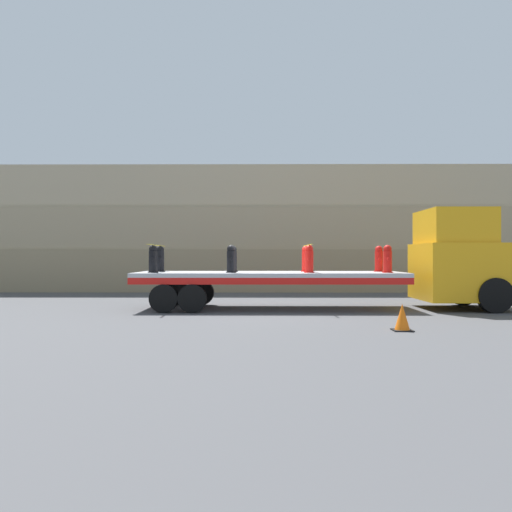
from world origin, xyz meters
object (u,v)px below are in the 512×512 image
object	(u,v)px
fire_hydrant_black_near_0	(153,259)
fire_hydrant_red_far_3	(379,259)
truck_cab	(464,260)
flatbed_trailer	(251,279)
fire_hydrant_red_near_3	(388,259)
fire_hydrant_black_far_0	(160,259)
traffic_cone	(402,318)
fire_hydrant_black_near_1	(231,259)
fire_hydrant_black_far_1	(233,259)
fire_hydrant_red_near_2	(309,259)
fire_hydrant_red_far_2	(306,259)

from	to	relation	value
fire_hydrant_black_near_0	fire_hydrant_red_far_3	xyz separation A→B (m)	(7.26, 1.12, 0.00)
truck_cab	flatbed_trailer	distance (m)	6.83
truck_cab	fire_hydrant_red_near_3	size ratio (longest dim) A/B	3.69
fire_hydrant_black_far_0	traffic_cone	bearing A→B (deg)	-39.09
fire_hydrant_red_near_3	flatbed_trailer	bearing A→B (deg)	172.43
traffic_cone	fire_hydrant_black_near_1	bearing A→B (deg)	134.50
truck_cab	fire_hydrant_black_near_1	world-z (taller)	truck_cab
fire_hydrant_black_far_1	fire_hydrant_red_near_2	size ratio (longest dim) A/B	1.00
fire_hydrant_red_far_2	fire_hydrant_red_far_3	xyz separation A→B (m)	(2.42, 0.00, 0.00)
fire_hydrant_black_far_0	fire_hydrant_red_near_3	world-z (taller)	same
fire_hydrant_red_near_2	flatbed_trailer	bearing A→B (deg)	162.78
truck_cab	fire_hydrant_red_near_2	bearing A→B (deg)	-173.57
truck_cab	flatbed_trailer	size ratio (longest dim) A/B	0.37
fire_hydrant_black_near_1	fire_hydrant_red_near_3	distance (m)	4.84
flatbed_trailer	fire_hydrant_red_far_3	bearing A→B (deg)	7.57
fire_hydrant_red_far_3	fire_hydrant_black_near_0	bearing A→B (deg)	-171.19
traffic_cone	fire_hydrant_black_far_1	bearing A→B (deg)	127.74
fire_hydrant_red_far_2	traffic_cone	xyz separation A→B (m)	(1.68, -5.29, -1.29)
truck_cab	fire_hydrant_red_far_2	world-z (taller)	truck_cab
fire_hydrant_black_far_0	fire_hydrant_red_near_3	xyz separation A→B (m)	(7.26, -1.12, 0.00)
flatbed_trailer	fire_hydrant_black_near_1	world-z (taller)	fire_hydrant_black_near_1
flatbed_trailer	fire_hydrant_black_far_1	bearing A→B (deg)	137.11
fire_hydrant_red_near_2	fire_hydrant_black_far_0	bearing A→B (deg)	166.92
flatbed_trailer	fire_hydrant_red_near_3	size ratio (longest dim) A/B	9.87
fire_hydrant_black_far_0	fire_hydrant_black_near_1	distance (m)	2.67
truck_cab	fire_hydrant_black_near_1	bearing A→B (deg)	-175.66
fire_hydrant_red_far_2	fire_hydrant_red_near_3	distance (m)	2.67
fire_hydrant_red_near_2	fire_hydrant_red_near_3	xyz separation A→B (m)	(2.42, 0.00, 0.00)
fire_hydrant_red_near_3	traffic_cone	bearing A→B (deg)	-100.07
fire_hydrant_red_far_3	fire_hydrant_red_far_2	bearing A→B (deg)	180.00
fire_hydrant_black_near_0	fire_hydrant_black_far_1	world-z (taller)	same
fire_hydrant_black_near_0	fire_hydrant_red_far_3	world-z (taller)	same
fire_hydrant_red_near_2	fire_hydrant_red_far_2	size ratio (longest dim) A/B	1.00
fire_hydrant_black_far_0	fire_hydrant_black_far_1	distance (m)	2.42
fire_hydrant_red_far_3	traffic_cone	bearing A→B (deg)	-97.97
fire_hydrant_black_far_0	traffic_cone	world-z (taller)	fire_hydrant_black_far_0
flatbed_trailer	fire_hydrant_black_far_1	world-z (taller)	fire_hydrant_black_far_1
fire_hydrant_black_far_1	fire_hydrant_red_far_2	world-z (taller)	same
fire_hydrant_black_near_1	fire_hydrant_black_far_1	distance (m)	1.12
fire_hydrant_black_far_0	fire_hydrant_black_far_1	size ratio (longest dim) A/B	1.00
flatbed_trailer	traffic_cone	size ratio (longest dim) A/B	13.87
fire_hydrant_black_near_0	fire_hydrant_black_near_1	distance (m)	2.42
truck_cab	fire_hydrant_red_far_2	distance (m)	5.02
flatbed_trailer	fire_hydrant_red_far_2	size ratio (longest dim) A/B	9.87
fire_hydrant_red_near_3	fire_hydrant_red_far_3	bearing A→B (deg)	90.00
fire_hydrant_red_far_2	fire_hydrant_red_far_3	world-z (taller)	same
fire_hydrant_black_far_1	traffic_cone	distance (m)	6.82
fire_hydrant_black_near_1	fire_hydrant_black_far_1	xyz separation A→B (m)	(0.00, 1.12, 0.00)
fire_hydrant_black_near_1	fire_hydrant_red_far_2	bearing A→B (deg)	24.93
fire_hydrant_black_near_1	fire_hydrant_red_near_2	bearing A→B (deg)	0.00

